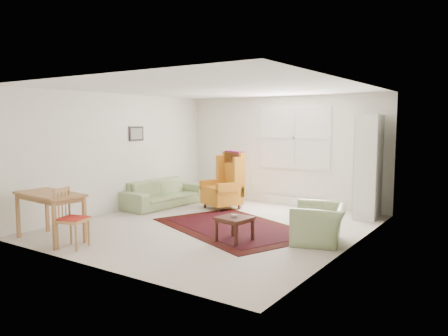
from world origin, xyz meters
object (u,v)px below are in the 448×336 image
Objects in this scene: desk at (50,217)px; desk_chair at (73,218)px; coffee_table at (234,229)px; cabinet at (369,166)px; stool at (236,197)px; wingback_chair at (222,180)px; armchair at (319,220)px; sofa at (164,188)px.

desk_chair is at bearing -5.82° from desk.
coffee_table is 0.24× the size of cabinet.
desk is at bearing -104.71° from stool.
cabinet reaches higher than desk_chair.
stool is (0.22, 0.24, -0.39)m from wingback_chair.
desk is (-3.64, -2.32, 0.02)m from armchair.
coffee_table is 0.40× the size of desk.
wingback_chair is (1.27, 0.49, 0.22)m from sofa.
wingback_chair is at bearing -19.73° from desk_chair.
desk_chair is (1.11, -3.28, 0.04)m from sofa.
armchair is 0.74× the size of wingback_chair.
desk_chair is (-3.08, -4.68, -0.57)m from cabinet.
armchair is 1.02× the size of desk_chair.
coffee_table is at bearing -58.08° from stool.
stool is 4.04m from desk_chair.
sofa is 4.12× the size of stool.
armchair is 3.07m from stool.
wingback_chair is at bearing -131.45° from stool.
desk is at bearing -134.28° from cabinet.
coffee_table is at bearing 32.59° from desk.
cabinet reaches higher than stool.
armchair reaches higher than stool.
armchair is 4.32m from desk.
sofa is 3.25m from desk.
wingback_chair is at bearing -167.87° from cabinet.
wingback_chair is at bearing 77.51° from desk.
desk_chair is at bearing -157.93° from sofa.
desk_chair is at bearing -71.44° from wingback_chair.
desk reaches higher than stool.
armchair is 1.88× the size of stool.
desk_chair is at bearing -95.34° from stool.
sofa reaches higher than stool.
sofa is at bearing 1.43° from desk_chair.
desk_chair is at bearing -137.82° from coffee_table.
coffee_table is (2.95, -1.62, -0.21)m from sofa.
stool is at bearing 121.92° from coffee_table.
armchair is at bearing 32.19° from coffee_table.
desk is at bearing -81.52° from wingback_chair.
desk_chair is (-2.98, -2.38, 0.09)m from armchair.
desk_chair is (-1.84, -1.67, 0.25)m from coffee_table.
stool is at bearing -22.65° from desk_chair.
cabinet is 2.25× the size of desk_chair.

